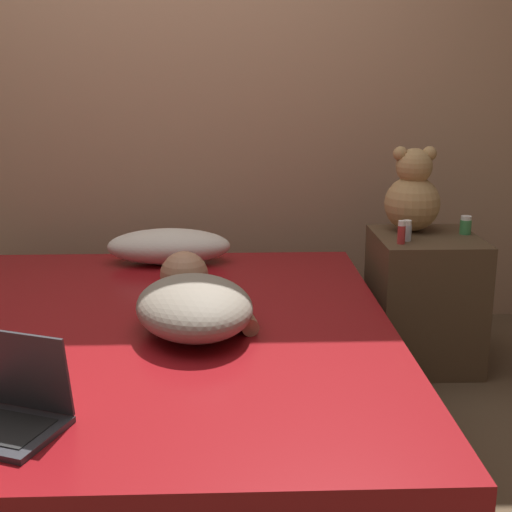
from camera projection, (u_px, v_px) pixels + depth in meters
ground_plane at (145, 438)px, 2.57m from camera, size 12.00×12.00×0.00m
wall_back at (165, 68)px, 3.52m from camera, size 8.00×0.06×2.60m
bed at (142, 384)px, 2.52m from camera, size 1.80×2.08×0.43m
nightstand at (423, 299)px, 3.19m from camera, size 0.45×0.50×0.59m
pillow at (169, 246)px, 3.26m from camera, size 0.56×0.27×0.16m
person_lying at (194, 301)px, 2.46m from camera, size 0.47×0.75×0.19m
laptop at (3, 406)px, 1.76m from camera, size 0.38×0.32×0.23m
teddy_bear at (413, 195)px, 3.18m from camera, size 0.25×0.25×0.38m
bottle_red at (401, 233)px, 2.97m from camera, size 0.03×0.03×0.10m
bottle_clear at (407, 231)px, 3.02m from camera, size 0.04×0.04×0.09m
bottle_green at (466, 225)px, 3.15m from camera, size 0.05×0.05×0.08m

